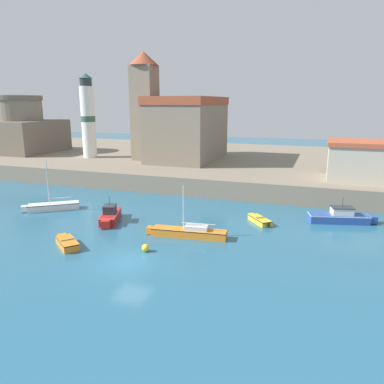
{
  "coord_description": "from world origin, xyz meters",
  "views": [
    {
      "loc": [
        12.34,
        -21.85,
        11.11
      ],
      "look_at": [
        -0.28,
        13.88,
        2.0
      ],
      "focal_mm": 35.0,
      "sensor_mm": 36.0,
      "label": 1
    }
  ],
  "objects_px": {
    "motorboat_red_5": "(110,215)",
    "sailboat_orange_0": "(188,232)",
    "dinghy_yellow_1": "(259,220)",
    "mooring_buoy": "(146,248)",
    "lighthouse": "(88,117)",
    "church": "(182,125)",
    "harbor_shed_near_wharf": "(356,160)",
    "motorboat_blue_2": "(341,217)",
    "fortress": "(21,131)",
    "dinghy_orange_4": "(67,243)",
    "sailboat_white_3": "(52,206)"
  },
  "relations": [
    {
      "from": "motorboat_red_5",
      "to": "sailboat_orange_0",
      "type": "bearing_deg",
      "value": -10.2
    },
    {
      "from": "dinghy_yellow_1",
      "to": "motorboat_red_5",
      "type": "xyz_separation_m",
      "value": [
        -13.57,
        -4.31,
        0.3
      ]
    },
    {
      "from": "dinghy_yellow_1",
      "to": "mooring_buoy",
      "type": "height_order",
      "value": "mooring_buoy"
    },
    {
      "from": "mooring_buoy",
      "to": "lighthouse",
      "type": "bearing_deg",
      "value": 130.33
    },
    {
      "from": "church",
      "to": "harbor_shed_near_wharf",
      "type": "height_order",
      "value": "church"
    },
    {
      "from": "motorboat_blue_2",
      "to": "motorboat_red_5",
      "type": "relative_size",
      "value": 1.32
    },
    {
      "from": "mooring_buoy",
      "to": "fortress",
      "type": "relative_size",
      "value": 0.05
    },
    {
      "from": "mooring_buoy",
      "to": "lighthouse",
      "type": "height_order",
      "value": "lighthouse"
    },
    {
      "from": "mooring_buoy",
      "to": "fortress",
      "type": "xyz_separation_m",
      "value": [
        -40.11,
        30.56,
        5.74
      ]
    },
    {
      "from": "dinghy_yellow_1",
      "to": "fortress",
      "type": "bearing_deg",
      "value": 156.39
    },
    {
      "from": "fortress",
      "to": "mooring_buoy",
      "type": "bearing_deg",
      "value": -37.31
    },
    {
      "from": "sailboat_orange_0",
      "to": "dinghy_yellow_1",
      "type": "bearing_deg",
      "value": 49.26
    },
    {
      "from": "sailboat_orange_0",
      "to": "dinghy_orange_4",
      "type": "relative_size",
      "value": 2.18
    },
    {
      "from": "sailboat_white_3",
      "to": "fortress",
      "type": "distance_m",
      "value": 35.35
    },
    {
      "from": "dinghy_yellow_1",
      "to": "lighthouse",
      "type": "xyz_separation_m",
      "value": [
        -31.12,
        18.43,
        8.46
      ]
    },
    {
      "from": "church",
      "to": "fortress",
      "type": "bearing_deg",
      "value": -178.62
    },
    {
      "from": "motorboat_red_5",
      "to": "church",
      "type": "relative_size",
      "value": 0.29
    },
    {
      "from": "church",
      "to": "harbor_shed_near_wharf",
      "type": "bearing_deg",
      "value": -19.0
    },
    {
      "from": "sailboat_orange_0",
      "to": "church",
      "type": "relative_size",
      "value": 0.43
    },
    {
      "from": "dinghy_yellow_1",
      "to": "motorboat_blue_2",
      "type": "relative_size",
      "value": 0.49
    },
    {
      "from": "harbor_shed_near_wharf",
      "to": "lighthouse",
      "type": "bearing_deg",
      "value": 171.96
    },
    {
      "from": "sailboat_white_3",
      "to": "dinghy_orange_4",
      "type": "bearing_deg",
      "value": -45.14
    },
    {
      "from": "motorboat_red_5",
      "to": "fortress",
      "type": "bearing_deg",
      "value": 143.41
    },
    {
      "from": "sailboat_white_3",
      "to": "dinghy_orange_4",
      "type": "height_order",
      "value": "sailboat_white_3"
    },
    {
      "from": "sailboat_orange_0",
      "to": "dinghy_orange_4",
      "type": "height_order",
      "value": "sailboat_orange_0"
    },
    {
      "from": "dinghy_orange_4",
      "to": "harbor_shed_near_wharf",
      "type": "height_order",
      "value": "harbor_shed_near_wharf"
    },
    {
      "from": "dinghy_yellow_1",
      "to": "mooring_buoy",
      "type": "relative_size",
      "value": 5.16
    },
    {
      "from": "sailboat_orange_0",
      "to": "dinghy_yellow_1",
      "type": "xyz_separation_m",
      "value": [
        5.03,
        5.84,
        -0.15
      ]
    },
    {
      "from": "dinghy_orange_4",
      "to": "harbor_shed_near_wharf",
      "type": "xyz_separation_m",
      "value": [
        22.22,
        23.87,
        4.25
      ]
    },
    {
      "from": "sailboat_orange_0",
      "to": "dinghy_yellow_1",
      "type": "relative_size",
      "value": 2.29
    },
    {
      "from": "harbor_shed_near_wharf",
      "to": "motorboat_red_5",
      "type": "bearing_deg",
      "value": -142.72
    },
    {
      "from": "sailboat_white_3",
      "to": "mooring_buoy",
      "type": "height_order",
      "value": "sailboat_white_3"
    },
    {
      "from": "fortress",
      "to": "harbor_shed_near_wharf",
      "type": "xyz_separation_m",
      "value": [
        56.0,
        -7.82,
        -1.47
      ]
    },
    {
      "from": "dinghy_orange_4",
      "to": "sailboat_white_3",
      "type": "bearing_deg",
      "value": 134.86
    },
    {
      "from": "motorboat_blue_2",
      "to": "motorboat_red_5",
      "type": "distance_m",
      "value": 21.94
    },
    {
      "from": "dinghy_yellow_1",
      "to": "motorboat_red_5",
      "type": "relative_size",
      "value": 0.64
    },
    {
      "from": "dinghy_orange_4",
      "to": "mooring_buoy",
      "type": "distance_m",
      "value": 6.42
    },
    {
      "from": "mooring_buoy",
      "to": "church",
      "type": "bearing_deg",
      "value": 106.02
    },
    {
      "from": "harbor_shed_near_wharf",
      "to": "dinghy_yellow_1",
      "type": "bearing_deg",
      "value": -124.79
    },
    {
      "from": "dinghy_yellow_1",
      "to": "fortress",
      "type": "height_order",
      "value": "fortress"
    },
    {
      "from": "dinghy_yellow_1",
      "to": "motorboat_blue_2",
      "type": "distance_m",
      "value": 7.71
    },
    {
      "from": "motorboat_red_5",
      "to": "harbor_shed_near_wharf",
      "type": "height_order",
      "value": "harbor_shed_near_wharf"
    },
    {
      "from": "dinghy_orange_4",
      "to": "lighthouse",
      "type": "bearing_deg",
      "value": 121.07
    },
    {
      "from": "lighthouse",
      "to": "harbor_shed_near_wharf",
      "type": "height_order",
      "value": "lighthouse"
    },
    {
      "from": "sailboat_orange_0",
      "to": "dinghy_orange_4",
      "type": "bearing_deg",
      "value": -147.72
    },
    {
      "from": "dinghy_orange_4",
      "to": "church",
      "type": "xyz_separation_m",
      "value": [
        -2.67,
        32.43,
        7.34
      ]
    },
    {
      "from": "sailboat_orange_0",
      "to": "sailboat_white_3",
      "type": "height_order",
      "value": "sailboat_white_3"
    },
    {
      "from": "sailboat_white_3",
      "to": "dinghy_orange_4",
      "type": "relative_size",
      "value": 1.66
    },
    {
      "from": "motorboat_blue_2",
      "to": "lighthouse",
      "type": "height_order",
      "value": "lighthouse"
    },
    {
      "from": "sailboat_orange_0",
      "to": "motorboat_red_5",
      "type": "height_order",
      "value": "sailboat_orange_0"
    }
  ]
}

